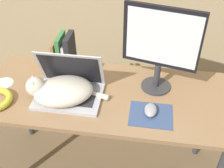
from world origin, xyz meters
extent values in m
cube|color=#93704C|center=(0.00, 0.31, 0.74)|extent=(1.47, 0.63, 0.03)
cylinder|color=#38383D|center=(-0.69, 0.58, 0.37)|extent=(0.04, 0.04, 0.73)
cylinder|color=#38383D|center=(0.69, 0.58, 0.37)|extent=(0.04, 0.04, 0.73)
cube|color=#B7B7BC|center=(-0.19, 0.24, 0.77)|extent=(0.38, 0.27, 0.02)
cube|color=#28282D|center=(-0.19, 0.23, 0.78)|extent=(0.31, 0.14, 0.00)
cube|color=#B7B7BC|center=(-0.19, 0.33, 0.90)|extent=(0.38, 0.11, 0.26)
cube|color=black|center=(-0.19, 0.33, 0.90)|extent=(0.34, 0.09, 0.22)
ellipsoid|color=beige|center=(-0.21, 0.23, 0.82)|extent=(0.40, 0.35, 0.12)
sphere|color=beige|center=(-0.37, 0.21, 0.85)|extent=(0.11, 0.11, 0.11)
cone|color=beige|center=(-0.39, 0.24, 0.89)|extent=(0.04, 0.04, 0.03)
cone|color=beige|center=(-0.36, 0.18, 0.89)|extent=(0.04, 0.04, 0.03)
cylinder|color=beige|center=(-0.03, 0.27, 0.78)|extent=(0.14, 0.06, 0.03)
cylinder|color=#333338|center=(0.30, 0.42, 0.76)|extent=(0.18, 0.18, 0.01)
cylinder|color=#333338|center=(0.30, 0.42, 0.85)|extent=(0.04, 0.04, 0.15)
cube|color=black|center=(0.30, 0.42, 1.10)|extent=(0.42, 0.12, 0.35)
cube|color=white|center=(0.30, 0.41, 1.10)|extent=(0.38, 0.09, 0.31)
cube|color=#384C75|center=(0.28, 0.17, 0.76)|extent=(0.23, 0.19, 0.00)
ellipsoid|color=#99999E|center=(0.28, 0.19, 0.78)|extent=(0.07, 0.11, 0.04)
cube|color=olive|center=(-0.34, 0.53, 0.86)|extent=(0.03, 0.17, 0.21)
cube|color=#387A42|center=(-0.31, 0.53, 0.88)|extent=(0.03, 0.15, 0.24)
cube|color=white|center=(-0.28, 0.53, 0.85)|extent=(0.03, 0.13, 0.19)
cube|color=#232328|center=(-0.25, 0.53, 0.88)|extent=(0.04, 0.15, 0.25)
cylinder|color=#232328|center=(-0.11, 0.54, 0.77)|extent=(0.02, 0.02, 0.02)
sphere|color=#4C4C51|center=(-0.11, 0.54, 0.81)|extent=(0.05, 0.05, 0.05)
cylinder|color=silver|center=(-0.63, 0.31, 0.76)|extent=(0.12, 0.12, 0.00)
camera|label=1|loc=(0.24, -0.93, 1.83)|focal=45.00mm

